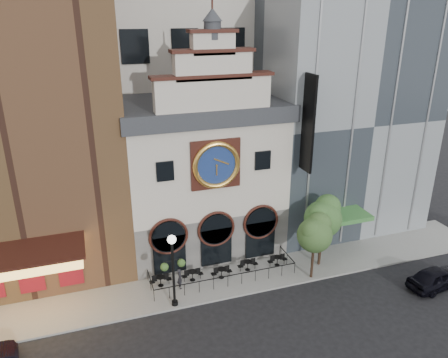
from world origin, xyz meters
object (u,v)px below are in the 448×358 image
Objects in this scene: bistro_0 at (161,280)px; car_right at (437,277)px; pedestrian at (180,278)px; bistro_2 at (221,272)px; bistro_1 at (192,275)px; tree_right at (323,216)px; tree_left at (315,232)px; lamppost at (173,263)px; bistro_3 at (248,265)px; bistro_4 at (277,260)px.

car_right is at bearing -18.24° from bistro_0.
pedestrian reaches higher than bistro_0.
car_right is at bearing -21.89° from bistro_2.
bistro_1 is 10.66m from tree_right.
bistro_1 is at bearing 174.41° from tree_right.
tree_left is (10.86, -2.41, 3.25)m from bistro_0.
bistro_0 is 1.00× the size of bistro_2.
bistro_2 is 0.34× the size of car_right.
bistro_0 is at bearing 167.48° from tree_left.
car_right is 9.04m from tree_right.
tree_left is at bearing -17.20° from bistro_2.
bistro_2 is at bearing 162.80° from tree_left.
bistro_1 is at bearing -63.92° from pedestrian.
lamppost is at bearing -78.67° from bistro_0.
bistro_2 is 3.22m from pedestrian.
car_right reaches higher than bistro_1.
pedestrian reaches higher than bistro_2.
pedestrian is (-1.08, -0.62, 0.31)m from bistro_1.
bistro_3 is (2.21, 0.33, 0.00)m from bistro_2.
bistro_0 is at bearing 95.16° from lamppost.
tree_right is (9.96, -0.97, 3.69)m from bistro_1.
bistro_3 is 6.79m from tree_right.
bistro_3 is at bearing 14.60° from lamppost.
pedestrian is 0.27× the size of tree_right.
lamppost is (-0.78, -1.76, 2.49)m from pedestrian.
bistro_3 is (6.67, -0.10, 0.00)m from bistro_0.
bistro_1 is (2.34, -0.07, 0.00)m from bistro_0.
bistro_1 is at bearing 179.54° from bistro_3.
bistro_2 is 1.00× the size of bistro_4.
tree_left is 2.04m from tree_right.
tree_left is at bearing -5.99° from lamppost.
bistro_0 and bistro_3 have the same top height.
bistro_4 is 11.45m from car_right.
bistro_1 is 1.00× the size of bistro_2.
bistro_3 is at bearing -0.46° from bistro_1.
bistro_2 is at bearing 175.56° from tree_right.
bistro_2 is 1.00× the size of bistro_3.
car_right is at bearing -38.32° from tree_right.
bistro_4 is 0.34× the size of car_right.
pedestrian is 0.31× the size of tree_left.
bistro_0 is 1.47m from pedestrian.
bistro_4 is at bearing -90.44° from pedestrian.
pedestrian reaches higher than bistro_4.
tree_right reaches higher than car_right.
tree_right reaches higher than tree_left.
tree_right reaches higher than lamppost.
bistro_3 is 5.44m from pedestrian.
tree_left reaches higher than car_right.
bistro_2 is 1.02× the size of pedestrian.
bistro_1 and bistro_2 have the same top height.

